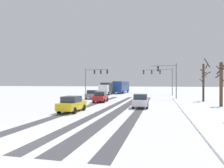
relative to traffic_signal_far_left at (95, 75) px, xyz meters
The scene contains 17 objects.
ground_plane 39.24m from the traffic_signal_far_left, 78.32° to the right, with size 300.00×300.00×0.00m, color white.
wheel_track_left_lane 24.41m from the traffic_signal_far_left, 67.33° to the right, with size 0.88×35.31×0.01m, color #4C4C51.
wheel_track_right_lane 25.07m from the traffic_signal_far_left, 63.84° to the right, with size 1.18×35.31×0.01m, color #4C4C51.
wheel_track_center 23.41m from the traffic_signal_far_left, 74.50° to the right, with size 1.05×35.31×0.01m, color #4C4C51.
wheel_track_oncoming 26.04m from the traffic_signal_far_left, 59.64° to the right, with size 0.89×35.31×0.01m, color #4C4C51.
sidewalk_kerb_right 31.01m from the traffic_signal_far_left, 50.63° to the right, with size 4.00×35.31×0.12m, color white.
traffic_signal_far_left is the anchor object (origin of this frame).
traffic_signal_far_right 15.66m from the traffic_signal_far_left, 14.59° to the left, with size 7.21×0.38×6.50m.
traffic_signal_near_right 18.64m from the traffic_signal_far_left, 25.54° to the right, with size 4.70×0.38×6.50m.
car_grey_lead 11.48m from the traffic_signal_far_left, 74.31° to the right, with size 1.93×4.15×1.62m.
car_red_second 17.74m from the traffic_signal_far_left, 69.09° to the right, with size 2.02×4.19×1.62m.
car_white_third 25.70m from the traffic_signal_far_left, 59.55° to the right, with size 1.97×4.17×1.62m.
car_yellow_cab_fourth 28.27m from the traffic_signal_far_left, 76.92° to the right, with size 1.85×4.11×1.62m.
bus_oncoming 12.88m from the traffic_signal_far_left, 69.64° to the left, with size 2.98×11.09×3.38m.
box_truck_delivery 4.41m from the traffic_signal_far_left, 40.37° to the left, with size 2.51×7.48×3.02m.
bare_tree_sidewalk_mid 29.28m from the traffic_signal_far_left, 39.06° to the right, with size 1.32×1.38×5.59m.
bare_tree_sidewalk_far 24.85m from the traffic_signal_far_left, 27.54° to the right, with size 1.78×2.20×6.83m.
Camera 1 is at (7.24, -8.86, 3.01)m, focal length 33.19 mm.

